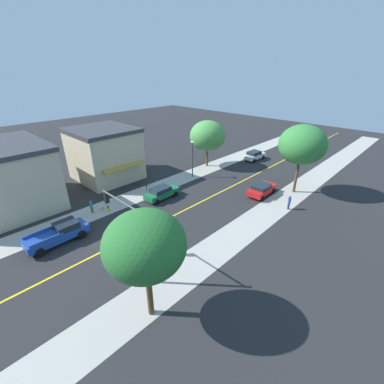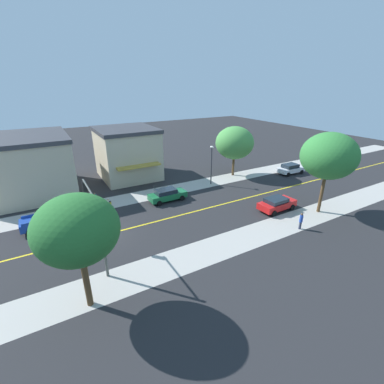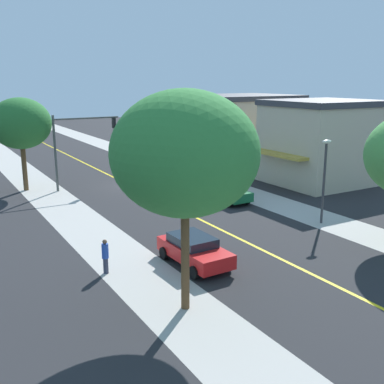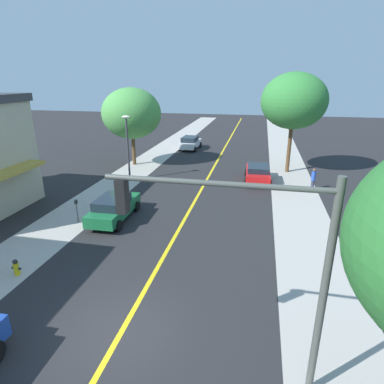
{
  "view_description": "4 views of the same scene",
  "coord_description": "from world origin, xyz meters",
  "px_view_note": "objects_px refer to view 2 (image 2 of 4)",
  "views": [
    {
      "loc": [
        18.45,
        -9.38,
        14.71
      ],
      "look_at": [
        0.74,
        8.97,
        2.4
      ],
      "focal_mm": 24.07,
      "sensor_mm": 36.0,
      "label": 1
    },
    {
      "loc": [
        23.09,
        -3.64,
        13.37
      ],
      "look_at": [
        -0.55,
        10.0,
        2.15
      ],
      "focal_mm": 25.17,
      "sensor_mm": 36.0,
      "label": 2
    },
    {
      "loc": [
        15.33,
        36.88,
        9.05
      ],
      "look_at": [
        0.82,
        12.18,
        2.05
      ],
      "focal_mm": 43.36,
      "sensor_mm": 36.0,
      "label": 3
    },
    {
      "loc": [
        4.2,
        -8.19,
        8.25
      ],
      "look_at": [
        0.39,
        9.89,
        1.69
      ],
      "focal_mm": 30.29,
      "sensor_mm": 36.0,
      "label": 4
    }
  ],
  "objects_px": {
    "fire_hydrant": "(110,204)",
    "pedestrian_blue_shirt": "(301,221)",
    "street_tree_left_near": "(329,156)",
    "street_tree_left_far": "(77,230)",
    "street_lamp": "(211,160)",
    "green_sedan_left_curb": "(167,195)",
    "pedestrian_teal_shirt": "(95,199)",
    "blue_pickup_truck": "(53,218)",
    "small_dog": "(106,201)",
    "street_tree_right_corner": "(235,143)",
    "traffic_light_mast": "(95,215)",
    "red_sedan_right_curb": "(277,204)",
    "white_sedan_left_curb": "(291,169)",
    "parking_meter": "(155,189)"
  },
  "relations": [
    {
      "from": "fire_hydrant",
      "to": "pedestrian_blue_shirt",
      "type": "bearing_deg",
      "value": 45.81
    },
    {
      "from": "street_tree_left_near",
      "to": "street_tree_left_far",
      "type": "relative_size",
      "value": 1.15
    },
    {
      "from": "street_lamp",
      "to": "green_sedan_left_curb",
      "type": "bearing_deg",
      "value": -74.46
    },
    {
      "from": "fire_hydrant",
      "to": "green_sedan_left_curb",
      "type": "height_order",
      "value": "green_sedan_left_curb"
    },
    {
      "from": "fire_hydrant",
      "to": "pedestrian_teal_shirt",
      "type": "bearing_deg",
      "value": -130.18
    },
    {
      "from": "blue_pickup_truck",
      "to": "street_lamp",
      "type": "bearing_deg",
      "value": 5.43
    },
    {
      "from": "pedestrian_blue_shirt",
      "to": "small_dog",
      "type": "bearing_deg",
      "value": 63.94
    },
    {
      "from": "street_tree_right_corner",
      "to": "street_tree_left_far",
      "type": "bearing_deg",
      "value": -56.26
    },
    {
      "from": "traffic_light_mast",
      "to": "blue_pickup_truck",
      "type": "distance_m",
      "value": 9.47
    },
    {
      "from": "red_sedan_right_curb",
      "to": "green_sedan_left_curb",
      "type": "height_order",
      "value": "green_sedan_left_curb"
    },
    {
      "from": "white_sedan_left_curb",
      "to": "pedestrian_blue_shirt",
      "type": "xyz_separation_m",
      "value": [
        12.46,
        -12.8,
        0.1
      ]
    },
    {
      "from": "street_tree_right_corner",
      "to": "white_sedan_left_curb",
      "type": "height_order",
      "value": "street_tree_right_corner"
    },
    {
      "from": "blue_pickup_truck",
      "to": "small_dog",
      "type": "bearing_deg",
      "value": 24.38
    },
    {
      "from": "fire_hydrant",
      "to": "blue_pickup_truck",
      "type": "xyz_separation_m",
      "value": [
        1.75,
        -6.0,
        0.51
      ]
    },
    {
      "from": "white_sedan_left_curb",
      "to": "traffic_light_mast",
      "type": "bearing_deg",
      "value": -162.34
    },
    {
      "from": "street_tree_left_far",
      "to": "small_dog",
      "type": "distance_m",
      "value": 16.59
    },
    {
      "from": "street_tree_left_near",
      "to": "white_sedan_left_curb",
      "type": "xyz_separation_m",
      "value": [
        -10.89,
        7.88,
        -5.52
      ]
    },
    {
      "from": "pedestrian_blue_shirt",
      "to": "small_dog",
      "type": "relative_size",
      "value": 2.1
    },
    {
      "from": "fire_hydrant",
      "to": "pedestrian_blue_shirt",
      "type": "distance_m",
      "value": 20.58
    },
    {
      "from": "parking_meter",
      "to": "pedestrian_teal_shirt",
      "type": "bearing_deg",
      "value": -96.81
    },
    {
      "from": "street_tree_left_near",
      "to": "parking_meter",
      "type": "height_order",
      "value": "street_tree_left_near"
    },
    {
      "from": "street_tree_right_corner",
      "to": "pedestrian_blue_shirt",
      "type": "xyz_separation_m",
      "value": [
        16.4,
        -4.56,
        -4.09
      ]
    },
    {
      "from": "green_sedan_left_curb",
      "to": "pedestrian_teal_shirt",
      "type": "height_order",
      "value": "pedestrian_teal_shirt"
    },
    {
      "from": "street_tree_left_near",
      "to": "pedestrian_blue_shirt",
      "type": "relative_size",
      "value": 5.13
    },
    {
      "from": "street_lamp",
      "to": "pedestrian_blue_shirt",
      "type": "distance_m",
      "value": 15.03
    },
    {
      "from": "traffic_light_mast",
      "to": "pedestrian_teal_shirt",
      "type": "height_order",
      "value": "traffic_light_mast"
    },
    {
      "from": "street_tree_left_near",
      "to": "fire_hydrant",
      "type": "relative_size",
      "value": 11.56
    },
    {
      "from": "parking_meter",
      "to": "green_sedan_left_curb",
      "type": "distance_m",
      "value": 2.16
    },
    {
      "from": "red_sedan_right_curb",
      "to": "parking_meter",
      "type": "bearing_deg",
      "value": 132.67
    },
    {
      "from": "street_tree_right_corner",
      "to": "pedestrian_blue_shirt",
      "type": "relative_size",
      "value": 4.34
    },
    {
      "from": "street_tree_left_far",
      "to": "white_sedan_left_curb",
      "type": "relative_size",
      "value": 1.76
    },
    {
      "from": "pedestrian_teal_shirt",
      "to": "small_dog",
      "type": "bearing_deg",
      "value": -57.34
    },
    {
      "from": "parking_meter",
      "to": "street_lamp",
      "type": "relative_size",
      "value": 0.26
    },
    {
      "from": "small_dog",
      "to": "street_tree_left_near",
      "type": "bearing_deg",
      "value": -48.89
    },
    {
      "from": "traffic_light_mast",
      "to": "street_lamp",
      "type": "height_order",
      "value": "traffic_light_mast"
    },
    {
      "from": "traffic_light_mast",
      "to": "parking_meter",
      "type": "bearing_deg",
      "value": -40.3
    },
    {
      "from": "traffic_light_mast",
      "to": "red_sedan_right_curb",
      "type": "bearing_deg",
      "value": -89.96
    },
    {
      "from": "white_sedan_left_curb",
      "to": "small_dog",
      "type": "relative_size",
      "value": 5.34
    },
    {
      "from": "red_sedan_right_curb",
      "to": "green_sedan_left_curb",
      "type": "relative_size",
      "value": 0.98
    },
    {
      "from": "fire_hydrant",
      "to": "street_lamp",
      "type": "relative_size",
      "value": 0.14
    },
    {
      "from": "fire_hydrant",
      "to": "pedestrian_teal_shirt",
      "type": "xyz_separation_m",
      "value": [
        -1.15,
        -1.37,
        0.47
      ]
    },
    {
      "from": "street_tree_right_corner",
      "to": "parking_meter",
      "type": "bearing_deg",
      "value": -82.75
    },
    {
      "from": "street_tree_right_corner",
      "to": "street_lamp",
      "type": "relative_size",
      "value": 1.37
    },
    {
      "from": "traffic_light_mast",
      "to": "blue_pickup_truck",
      "type": "relative_size",
      "value": 1.14
    },
    {
      "from": "parking_meter",
      "to": "green_sedan_left_curb",
      "type": "bearing_deg",
      "value": 20.86
    },
    {
      "from": "street_tree_left_far",
      "to": "red_sedan_right_curb",
      "type": "bearing_deg",
      "value": 100.82
    },
    {
      "from": "red_sedan_right_curb",
      "to": "fire_hydrant",
      "type": "bearing_deg",
      "value": 145.64
    },
    {
      "from": "parking_meter",
      "to": "pedestrian_teal_shirt",
      "type": "relative_size",
      "value": 0.88
    },
    {
      "from": "parking_meter",
      "to": "street_tree_right_corner",
      "type": "bearing_deg",
      "value": 97.25
    },
    {
      "from": "street_tree_left_near",
      "to": "pedestrian_teal_shirt",
      "type": "xyz_separation_m",
      "value": [
        -13.92,
        -21.04,
        -5.49
      ]
    }
  ]
}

